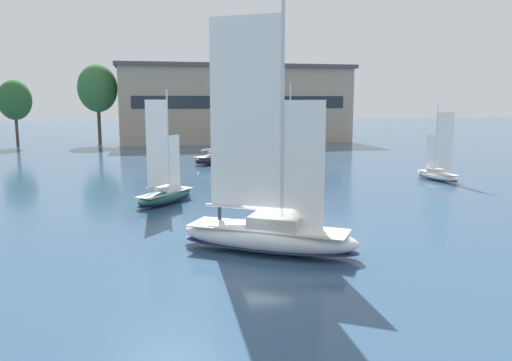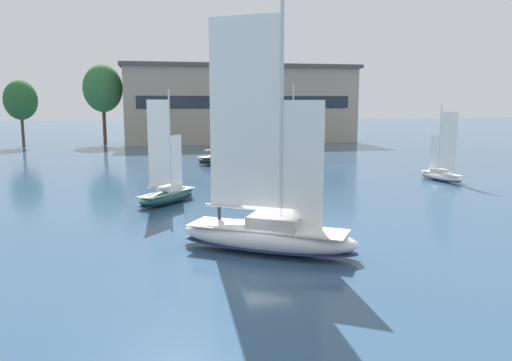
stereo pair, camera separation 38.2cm
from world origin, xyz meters
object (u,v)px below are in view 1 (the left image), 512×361
at_px(sailboat_main, 268,232).
at_px(sailboat_moored_near_marina, 216,158).
at_px(sailboat_moored_mid_channel, 437,174).
at_px(tree_shore_left, 98,88).
at_px(sailboat_moored_outer_mooring, 166,194).
at_px(tree_shore_center, 15,100).
at_px(sailboat_moored_far_slip, 285,170).

distance_m(sailboat_main, sailboat_moored_near_marina, 39.99).
distance_m(sailboat_main, sailboat_moored_mid_channel, 31.02).
height_order(tree_shore_left, sailboat_moored_outer_mooring, tree_shore_left).
bearing_deg(tree_shore_center, sailboat_moored_mid_channel, -43.78).
bearing_deg(tree_shore_center, sailboat_moored_near_marina, -44.39).
relative_size(sailboat_moored_mid_channel, sailboat_moored_outer_mooring, 0.86).
bearing_deg(sailboat_moored_outer_mooring, tree_shore_left, 99.98).
bearing_deg(sailboat_moored_far_slip, sailboat_moored_outer_mooring, -137.52).
xyz_separation_m(sailboat_moored_near_marina, sailboat_moored_outer_mooring, (-7.38, -25.40, 0.04)).
bearing_deg(sailboat_moored_mid_channel, sailboat_main, -138.12).
height_order(sailboat_moored_near_marina, sailboat_moored_far_slip, sailboat_moored_near_marina).
distance_m(tree_shore_center, sailboat_moored_outer_mooring, 62.05).
bearing_deg(sailboat_moored_near_marina, tree_shore_left, 117.65).
bearing_deg(sailboat_main, sailboat_moored_far_slip, 72.86).
distance_m(sailboat_moored_far_slip, sailboat_moored_outer_mooring, 17.97).
height_order(sailboat_moored_far_slip, sailboat_moored_outer_mooring, sailboat_moored_far_slip).
relative_size(sailboat_moored_near_marina, sailboat_moored_outer_mooring, 1.18).
relative_size(tree_shore_center, sailboat_moored_outer_mooring, 1.31).
distance_m(sailboat_moored_mid_channel, sailboat_moored_far_slip, 16.02).
height_order(tree_shore_left, sailboat_moored_mid_channel, tree_shore_left).
height_order(tree_shore_left, sailboat_moored_far_slip, tree_shore_left).
bearing_deg(tree_shore_left, tree_shore_center, -168.13).
xyz_separation_m(sailboat_moored_far_slip, sailboat_moored_outer_mooring, (-13.25, -12.13, 0.09)).
bearing_deg(tree_shore_center, sailboat_main, -67.48).
relative_size(tree_shore_center, sailboat_moored_mid_channel, 1.53).
xyz_separation_m(sailboat_main, sailboat_moored_mid_channel, (23.10, 20.70, -0.41)).
height_order(tree_shore_left, tree_shore_center, tree_shore_left).
bearing_deg(sailboat_moored_far_slip, sailboat_moored_mid_channel, -21.81).
bearing_deg(tree_shore_left, sailboat_moored_mid_channel, -54.08).
bearing_deg(sailboat_moored_mid_channel, sailboat_moored_far_slip, 158.19).
distance_m(tree_shore_left, sailboat_main, 76.18).
bearing_deg(sailboat_moored_far_slip, sailboat_main, -107.14).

